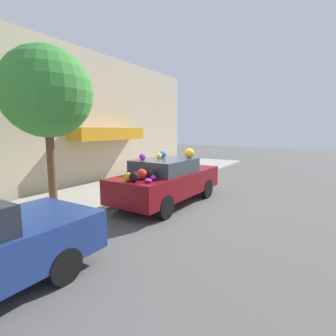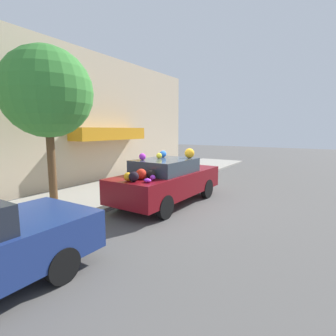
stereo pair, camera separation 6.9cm
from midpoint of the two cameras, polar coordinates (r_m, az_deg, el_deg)
name	(u,v)px [view 2 (the right image)]	position (r m, az deg, el deg)	size (l,w,h in m)	color
ground_plane	(169,203)	(8.55, 0.55, -7.70)	(60.00, 60.00, 0.00)	#565451
sidewalk_curb	(109,191)	(10.16, -12.63, -5.01)	(24.00, 3.20, 0.10)	#9E998E
building_facade	(69,118)	(11.64, -20.62, 10.18)	(18.00, 1.20, 5.76)	#C6B293
street_tree	(47,93)	(8.78, -24.63, 14.64)	(2.66, 2.66, 4.68)	brown
fire_hydrant	(144,180)	(10.14, -5.14, -2.57)	(0.20, 0.20, 0.70)	red
art_car	(167,180)	(8.37, 0.12, -2.56)	(4.27, 1.79, 1.76)	maroon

